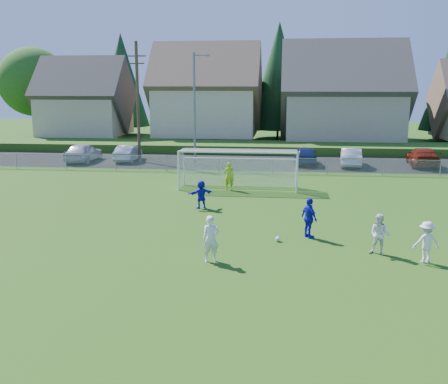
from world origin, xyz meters
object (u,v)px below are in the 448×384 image
Objects in this scene: player_white_b at (380,235)px; player_blue_a at (309,218)px; car_e at (305,155)px; car_f at (351,157)px; goalkeeper at (229,176)px; player_blue_b at (201,194)px; car_g at (423,157)px; soccer_goal at (239,163)px; soccer_ball at (278,239)px; player_white_a at (211,239)px; car_a at (83,152)px; car_b at (128,153)px; player_white_c at (426,242)px.

player_white_b is 0.93× the size of player_blue_a.
car_e is 1.00× the size of car_f.
player_blue_a reaches higher than car_e.
player_blue_b is at bearing 78.03° from goalkeeper.
goalkeeper is at bearing 43.42° from car_g.
soccer_goal is (-3.97, 10.59, 0.76)m from player_blue_a.
soccer_ball is 0.13× the size of player_white_a.
car_a is at bearing 153.52° from player_white_b.
player_blue_b is 0.86× the size of goalkeeper.
car_e is at bearing -115.95° from goalkeeper.
goalkeeper is (-7.13, 12.06, 0.07)m from player_white_b.
car_b is 15.09m from car_e.
soccer_goal is (-0.21, 14.15, 0.76)m from player_white_a.
car_a is 1.07× the size of car_f.
player_white_c is 0.89× the size of goalkeeper.
soccer_goal is at bearing 138.74° from player_white_b.
player_white_b is 1.07× the size of player_blue_b.
car_e is (0.62, 21.35, -0.11)m from player_blue_a.
car_e is (5.15, 11.31, -0.12)m from goalkeeper.
goalkeeper is at bearing 65.21° from car_e.
car_b is at bearing -168.30° from car_a.
player_white_c is at bearing 135.19° from car_a.
car_f is (9.71, 15.90, -0.02)m from player_blue_b.
car_f is at bearing -99.51° from player_white_c.
car_e reaches higher than car_f.
goalkeeper is at bearing 74.73° from player_white_a.
car_g is at bearing 178.43° from car_b.
car_a reaches higher than player_white_c.
player_white_c reaches higher than car_b.
goalkeeper reaches higher than player_white_c.
player_white_b reaches higher than soccer_ball.
player_white_c is at bearing 108.23° from player_blue_b.
player_white_a is at bearing 76.46° from car_f.
car_a is (-12.73, 15.91, 0.06)m from player_blue_b.
car_e reaches higher than car_g.
car_e is at bearing -176.73° from car_a.
player_blue_a is at bearing -69.44° from soccer_goal.
soccer_ball is 11.27m from goalkeeper.
player_white_b is 1.71m from player_white_c.
player_blue_b reaches higher than soccer_ball.
car_a is 0.65× the size of soccer_goal.
goalkeeper reaches higher than soccer_ball.
player_white_c reaches higher than car_e.
player_blue_b reaches higher than car_b.
player_white_c is 15.63m from soccer_goal.
player_white_b is at bearing 124.61° from car_b.
soccer_goal is (-4.60, -10.76, 0.87)m from car_e.
player_white_a is at bearing 111.77° from car_b.
soccer_goal is (-2.66, 11.32, 1.52)m from soccer_ball.
car_a is 3.79m from car_b.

